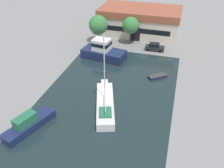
{
  "coord_description": "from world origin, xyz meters",
  "views": [
    {
      "loc": [
        10.2,
        -32.8,
        24.95
      ],
      "look_at": [
        0.0,
        2.75,
        1.0
      ],
      "focal_mm": 40.0,
      "sensor_mm": 36.0,
      "label": 1
    }
  ],
  "objects_px": {
    "warehouse_building": "(140,21)",
    "motor_cruiser": "(103,51)",
    "quay_tree_near_building": "(131,25)",
    "sailboat_moored": "(105,104)",
    "cabin_boat": "(28,124)",
    "parked_car": "(155,47)",
    "quay_tree_by_water": "(98,25)",
    "small_dinghy": "(158,76)"
  },
  "relations": [
    {
      "from": "sailboat_moored",
      "to": "cabin_boat",
      "type": "xyz_separation_m",
      "value": [
        -9.04,
        -7.68,
        0.12
      ]
    },
    {
      "from": "cabin_boat",
      "to": "motor_cruiser",
      "type": "bearing_deg",
      "value": 101.41
    },
    {
      "from": "sailboat_moored",
      "to": "cabin_boat",
      "type": "height_order",
      "value": "sailboat_moored"
    },
    {
      "from": "quay_tree_near_building",
      "to": "cabin_boat",
      "type": "distance_m",
      "value": 34.47
    },
    {
      "from": "warehouse_building",
      "to": "sailboat_moored",
      "type": "xyz_separation_m",
      "value": [
        0.81,
        -33.31,
        -2.62
      ]
    },
    {
      "from": "quay_tree_near_building",
      "to": "sailboat_moored",
      "type": "relative_size",
      "value": 0.54
    },
    {
      "from": "motor_cruiser",
      "to": "small_dinghy",
      "type": "relative_size",
      "value": 2.65
    },
    {
      "from": "warehouse_building",
      "to": "quay_tree_near_building",
      "type": "xyz_separation_m",
      "value": [
        -0.85,
        -7.52,
        1.23
      ]
    },
    {
      "from": "motor_cruiser",
      "to": "quay_tree_by_water",
      "type": "bearing_deg",
      "value": 33.46
    },
    {
      "from": "warehouse_building",
      "to": "motor_cruiser",
      "type": "xyz_separation_m",
      "value": [
        -4.86,
        -16.53,
        -1.87
      ]
    },
    {
      "from": "quay_tree_near_building",
      "to": "motor_cruiser",
      "type": "xyz_separation_m",
      "value": [
        -4.01,
        -9.02,
        -3.1
      ]
    },
    {
      "from": "small_dinghy",
      "to": "quay_tree_by_water",
      "type": "bearing_deg",
      "value": -165.42
    },
    {
      "from": "parked_car",
      "to": "sailboat_moored",
      "type": "xyz_separation_m",
      "value": [
        -4.64,
        -23.59,
        -0.07
      ]
    },
    {
      "from": "warehouse_building",
      "to": "quay_tree_near_building",
      "type": "height_order",
      "value": "warehouse_building"
    },
    {
      "from": "quay_tree_by_water",
      "to": "sailboat_moored",
      "type": "height_order",
      "value": "sailboat_moored"
    },
    {
      "from": "quay_tree_near_building",
      "to": "small_dinghy",
      "type": "height_order",
      "value": "quay_tree_near_building"
    },
    {
      "from": "small_dinghy",
      "to": "parked_car",
      "type": "bearing_deg",
      "value": 153.51
    },
    {
      "from": "quay_tree_by_water",
      "to": "sailboat_moored",
      "type": "distance_m",
      "value": 26.34
    },
    {
      "from": "quay_tree_near_building",
      "to": "sailboat_moored",
      "type": "bearing_deg",
      "value": -86.3
    },
    {
      "from": "parked_car",
      "to": "motor_cruiser",
      "type": "xyz_separation_m",
      "value": [
        -10.32,
        -6.81,
        0.68
      ]
    },
    {
      "from": "warehouse_building",
      "to": "small_dinghy",
      "type": "bearing_deg",
      "value": -70.1
    },
    {
      "from": "parked_car",
      "to": "small_dinghy",
      "type": "height_order",
      "value": "parked_car"
    },
    {
      "from": "cabin_boat",
      "to": "parked_car",
      "type": "bearing_deg",
      "value": 85.6
    },
    {
      "from": "sailboat_moored",
      "to": "warehouse_building",
      "type": "bearing_deg",
      "value": 73.18
    },
    {
      "from": "quay_tree_near_building",
      "to": "cabin_boat",
      "type": "bearing_deg",
      "value": -102.41
    },
    {
      "from": "quay_tree_by_water",
      "to": "motor_cruiser",
      "type": "bearing_deg",
      "value": -64.89
    },
    {
      "from": "quay_tree_near_building",
      "to": "motor_cruiser",
      "type": "height_order",
      "value": "quay_tree_near_building"
    },
    {
      "from": "quay_tree_by_water",
      "to": "motor_cruiser",
      "type": "distance_m",
      "value": 8.91
    },
    {
      "from": "parked_car",
      "to": "small_dinghy",
      "type": "xyz_separation_m",
      "value": [
        2.25,
        -11.93,
        -0.6
      ]
    },
    {
      "from": "quay_tree_near_building",
      "to": "sailboat_moored",
      "type": "height_order",
      "value": "sailboat_moored"
    },
    {
      "from": "quay_tree_near_building",
      "to": "parked_car",
      "type": "relative_size",
      "value": 1.55
    },
    {
      "from": "motor_cruiser",
      "to": "parked_car",
      "type": "bearing_deg",
      "value": -48.22
    },
    {
      "from": "sailboat_moored",
      "to": "cabin_boat",
      "type": "bearing_deg",
      "value": -157.87
    },
    {
      "from": "warehouse_building",
      "to": "motor_cruiser",
      "type": "relative_size",
      "value": 2.07
    },
    {
      "from": "motor_cruiser",
      "to": "cabin_boat",
      "type": "bearing_deg",
      "value": -179.48
    },
    {
      "from": "quay_tree_by_water",
      "to": "small_dinghy",
      "type": "height_order",
      "value": "quay_tree_by_water"
    },
    {
      "from": "motor_cruiser",
      "to": "cabin_boat",
      "type": "height_order",
      "value": "motor_cruiser"
    },
    {
      "from": "warehouse_building",
      "to": "small_dinghy",
      "type": "xyz_separation_m",
      "value": [
        7.7,
        -21.65,
        -3.15
      ]
    },
    {
      "from": "warehouse_building",
      "to": "cabin_boat",
      "type": "relative_size",
      "value": 2.43
    },
    {
      "from": "quay_tree_by_water",
      "to": "cabin_boat",
      "type": "xyz_separation_m",
      "value": [
        0.2,
        -32.06,
        -3.59
      ]
    },
    {
      "from": "parked_car",
      "to": "cabin_boat",
      "type": "bearing_deg",
      "value": -23.16
    },
    {
      "from": "quay_tree_by_water",
      "to": "cabin_boat",
      "type": "bearing_deg",
      "value": -89.63
    }
  ]
}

